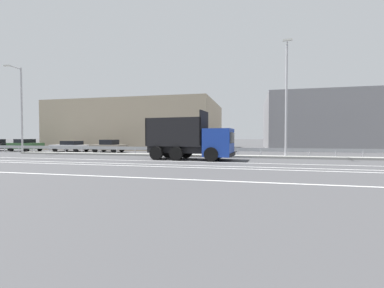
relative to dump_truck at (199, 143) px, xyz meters
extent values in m
plane|color=#424244|center=(-1.37, 1.25, -1.29)|extent=(320.00, 320.00, 0.00)
cube|color=silver|center=(-0.81, -1.73, -1.29)|extent=(66.20, 0.16, 0.01)
cube|color=silver|center=(-0.81, -3.95, -1.29)|extent=(66.20, 0.16, 0.01)
cube|color=silver|center=(-0.81, -5.00, -1.29)|extent=(66.20, 0.16, 0.01)
cube|color=silver|center=(-0.81, -9.13, -1.29)|extent=(66.20, 0.16, 0.01)
cube|color=gray|center=(-1.37, 3.02, -1.20)|extent=(36.41, 1.10, 0.18)
cube|color=#9EA0A5|center=(-1.37, 4.39, -0.67)|extent=(66.20, 0.04, 0.32)
cylinder|color=#ADADB2|center=(-23.92, 4.39, -0.98)|extent=(0.09, 0.09, 0.62)
cylinder|color=#ADADB2|center=(-21.87, 4.39, -0.98)|extent=(0.09, 0.09, 0.62)
cylinder|color=#ADADB2|center=(-19.82, 4.39, -0.98)|extent=(0.09, 0.09, 0.62)
cylinder|color=#ADADB2|center=(-17.77, 4.39, -0.98)|extent=(0.09, 0.09, 0.62)
cylinder|color=#ADADB2|center=(-15.72, 4.39, -0.98)|extent=(0.09, 0.09, 0.62)
cylinder|color=#ADADB2|center=(-13.67, 4.39, -0.98)|extent=(0.09, 0.09, 0.62)
cylinder|color=#ADADB2|center=(-11.62, 4.39, -0.98)|extent=(0.09, 0.09, 0.62)
cylinder|color=#ADADB2|center=(-9.57, 4.39, -0.98)|extent=(0.09, 0.09, 0.62)
cylinder|color=#ADADB2|center=(-7.52, 4.39, -0.98)|extent=(0.09, 0.09, 0.62)
cylinder|color=#ADADB2|center=(-5.47, 4.39, -0.98)|extent=(0.09, 0.09, 0.62)
cylinder|color=#ADADB2|center=(-3.42, 4.39, -0.98)|extent=(0.09, 0.09, 0.62)
cylinder|color=#ADADB2|center=(-1.37, 4.39, -0.98)|extent=(0.09, 0.09, 0.62)
cylinder|color=#ADADB2|center=(0.68, 4.39, -0.98)|extent=(0.09, 0.09, 0.62)
cylinder|color=#ADADB2|center=(2.73, 4.39, -0.98)|extent=(0.09, 0.09, 0.62)
cylinder|color=#ADADB2|center=(4.78, 4.39, -0.98)|extent=(0.09, 0.09, 0.62)
cylinder|color=#ADADB2|center=(6.83, 4.39, -0.98)|extent=(0.09, 0.09, 0.62)
cylinder|color=#ADADB2|center=(8.88, 4.39, -0.98)|extent=(0.09, 0.09, 0.62)
cylinder|color=#ADADB2|center=(10.93, 4.39, -0.98)|extent=(0.09, 0.09, 0.62)
cylinder|color=#ADADB2|center=(12.98, 4.39, -0.98)|extent=(0.09, 0.09, 0.62)
cube|color=#19389E|center=(1.53, -0.12, 0.06)|extent=(2.20, 2.51, 2.09)
cube|color=black|center=(2.55, -0.21, 0.43)|extent=(0.19, 2.02, 0.79)
cube|color=black|center=(2.59, -0.21, -0.83)|extent=(0.29, 2.31, 0.24)
cube|color=black|center=(-1.82, 0.15, -0.51)|extent=(4.80, 1.67, 0.53)
cube|color=black|center=(-1.82, 0.15, -0.18)|extent=(4.69, 2.62, 0.12)
cube|color=black|center=(-1.73, 1.22, 0.92)|extent=(4.51, 0.47, 2.08)
cube|color=black|center=(-1.91, -0.93, 0.92)|extent=(4.51, 0.47, 2.08)
cube|color=black|center=(0.38, -0.03, 1.18)|extent=(0.28, 2.26, 2.61)
cube|color=black|center=(-4.02, 0.33, 0.92)|extent=(0.28, 2.26, 2.08)
cylinder|color=black|center=(1.33, 1.05, -0.77)|extent=(1.06, 0.40, 1.04)
cylinder|color=black|center=(1.14, -1.25, -0.77)|extent=(1.06, 0.40, 1.04)
cylinder|color=black|center=(-1.37, 1.27, -0.77)|extent=(1.06, 0.40, 1.04)
cylinder|color=black|center=(-1.56, -1.03, -0.77)|extent=(1.06, 0.40, 1.04)
cylinder|color=black|center=(-3.02, 1.40, -0.77)|extent=(1.06, 0.40, 1.04)
cylinder|color=black|center=(-3.20, -0.90, -0.77)|extent=(1.06, 0.40, 1.04)
cylinder|color=white|center=(-5.04, 3.02, -1.12)|extent=(0.16, 0.16, 0.34)
cylinder|color=black|center=(-5.04, 3.02, -0.79)|extent=(0.16, 0.16, 0.34)
cylinder|color=white|center=(-5.04, 3.02, -0.45)|extent=(0.16, 0.16, 0.34)
cylinder|color=black|center=(-5.04, 3.02, -0.11)|extent=(0.16, 0.16, 0.34)
cylinder|color=white|center=(-5.04, 3.02, 0.23)|extent=(0.16, 0.16, 0.34)
cylinder|color=#1E4CB2|center=(-5.04, 3.02, 0.75)|extent=(0.71, 0.03, 0.71)
cylinder|color=white|center=(-5.04, 3.02, 0.75)|extent=(0.76, 0.02, 0.76)
cylinder|color=#ADADB2|center=(-19.73, 2.83, 3.23)|extent=(0.18, 0.18, 9.05)
cylinder|color=#ADADB2|center=(-19.70, 2.00, 7.61)|extent=(0.17, 1.66, 0.10)
cube|color=silver|center=(-19.66, 1.18, 7.53)|extent=(0.71, 0.23, 0.12)
cylinder|color=#ADADB2|center=(6.75, 3.02, 3.37)|extent=(0.18, 0.18, 9.33)
cylinder|color=#ADADB2|center=(6.66, 2.10, 7.89)|extent=(0.27, 1.84, 0.10)
cube|color=silver|center=(6.57, 1.19, 7.81)|extent=(0.72, 0.27, 0.12)
cylinder|color=black|center=(-26.51, 7.31, -0.99)|extent=(0.61, 0.23, 0.60)
cube|color=#335B33|center=(-23.05, 6.42, -0.63)|extent=(4.00, 2.09, 0.74)
cube|color=black|center=(-23.17, 6.43, -0.03)|extent=(1.72, 1.74, 0.46)
cylinder|color=black|center=(-21.80, 7.25, -0.99)|extent=(0.61, 0.23, 0.60)
cylinder|color=black|center=(-21.89, 5.46, -0.99)|extent=(0.61, 0.23, 0.60)
cylinder|color=black|center=(-24.22, 7.38, -0.99)|extent=(0.61, 0.23, 0.60)
cylinder|color=black|center=(-24.31, 5.59, -0.99)|extent=(0.61, 0.23, 0.60)
cube|color=silver|center=(-17.19, 7.10, -0.73)|extent=(4.83, 2.10, 0.52)
cube|color=black|center=(-17.04, 7.10, -0.24)|extent=(2.07, 1.75, 0.47)
cylinder|color=black|center=(-18.70, 6.27, -0.99)|extent=(0.61, 0.23, 0.60)
cylinder|color=black|center=(-18.62, 8.07, -0.99)|extent=(0.61, 0.23, 0.60)
cylinder|color=black|center=(-15.76, 6.14, -0.99)|extent=(0.61, 0.23, 0.60)
cylinder|color=black|center=(-15.67, 7.94, -0.99)|extent=(0.61, 0.23, 0.60)
cube|color=gray|center=(-12.11, 7.04, -0.70)|extent=(3.86, 1.92, 0.58)
cube|color=black|center=(-12.00, 7.03, -0.13)|extent=(1.64, 1.65, 0.56)
cylinder|color=black|center=(-13.32, 6.19, -0.99)|extent=(0.60, 0.21, 0.60)
cylinder|color=black|center=(-13.28, 7.93, -0.99)|extent=(0.60, 0.21, 0.60)
cylinder|color=black|center=(-10.95, 6.14, -0.99)|extent=(0.60, 0.21, 0.60)
cylinder|color=black|center=(-10.91, 7.89, -0.99)|extent=(0.60, 0.21, 0.60)
cube|color=tan|center=(-12.89, 17.92, 2.12)|extent=(23.31, 15.70, 6.84)
cube|color=gray|center=(15.62, 22.25, 2.55)|extent=(19.14, 15.84, 7.69)
camera|label=1|loc=(3.99, -19.52, 0.52)|focal=24.00mm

